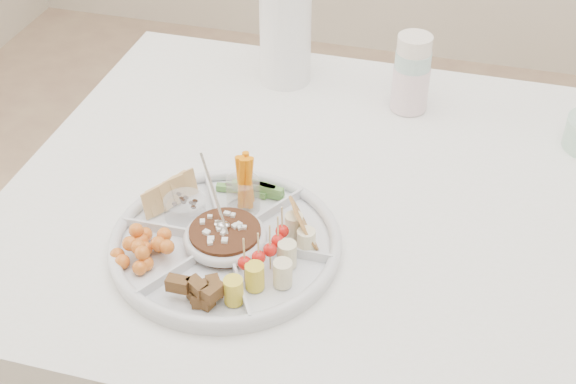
# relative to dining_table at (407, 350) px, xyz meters

# --- Properties ---
(dining_table) EXTENTS (1.52, 1.02, 0.76)m
(dining_table) POSITION_rel_dining_table_xyz_m (0.00, 0.00, 0.00)
(dining_table) COLOR white
(dining_table) RESTS_ON floor
(party_tray) EXTENTS (0.38, 0.38, 0.04)m
(party_tray) POSITION_rel_dining_table_xyz_m (-0.31, -0.20, 0.40)
(party_tray) COLOR white
(party_tray) RESTS_ON dining_table
(bean_dip) EXTENTS (0.12, 0.12, 0.04)m
(bean_dip) POSITION_rel_dining_table_xyz_m (-0.31, -0.20, 0.41)
(bean_dip) COLOR #322012
(bean_dip) RESTS_ON party_tray
(tortillas) EXTENTS (0.10, 0.10, 0.06)m
(tortillas) POSITION_rel_dining_table_xyz_m (-0.20, -0.14, 0.42)
(tortillas) COLOR #AF802B
(tortillas) RESTS_ON party_tray
(carrot_cucumber) EXTENTS (0.12, 0.12, 0.10)m
(carrot_cucumber) POSITION_rel_dining_table_xyz_m (-0.31, -0.07, 0.44)
(carrot_cucumber) COLOR orange
(carrot_cucumber) RESTS_ON party_tray
(pita_raisins) EXTENTS (0.10, 0.10, 0.05)m
(pita_raisins) POSITION_rel_dining_table_xyz_m (-0.42, -0.14, 0.42)
(pita_raisins) COLOR tan
(pita_raisins) RESTS_ON party_tray
(cherries) EXTENTS (0.11, 0.11, 0.04)m
(cherries) POSITION_rel_dining_table_xyz_m (-0.42, -0.27, 0.42)
(cherries) COLOR orange
(cherries) RESTS_ON party_tray
(granola_chunks) EXTENTS (0.09, 0.09, 0.04)m
(granola_chunks) POSITION_rel_dining_table_xyz_m (-0.31, -0.33, 0.42)
(granola_chunks) COLOR #3E2E18
(granola_chunks) RESTS_ON party_tray
(banana_tomato) EXTENTS (0.10, 0.10, 0.08)m
(banana_tomato) POSITION_rel_dining_table_xyz_m (-0.19, -0.27, 0.44)
(banana_tomato) COLOR #CDCA61
(banana_tomato) RESTS_ON party_tray
(cup_stack) EXTENTS (0.09, 0.09, 0.21)m
(cup_stack) POSITION_rel_dining_table_xyz_m (-0.08, 0.33, 0.48)
(cup_stack) COLOR beige
(cup_stack) RESTS_ON dining_table
(thermos) EXTENTS (0.14, 0.14, 0.29)m
(thermos) POSITION_rel_dining_table_xyz_m (-0.37, 0.37, 0.52)
(thermos) COLOR white
(thermos) RESTS_ON dining_table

